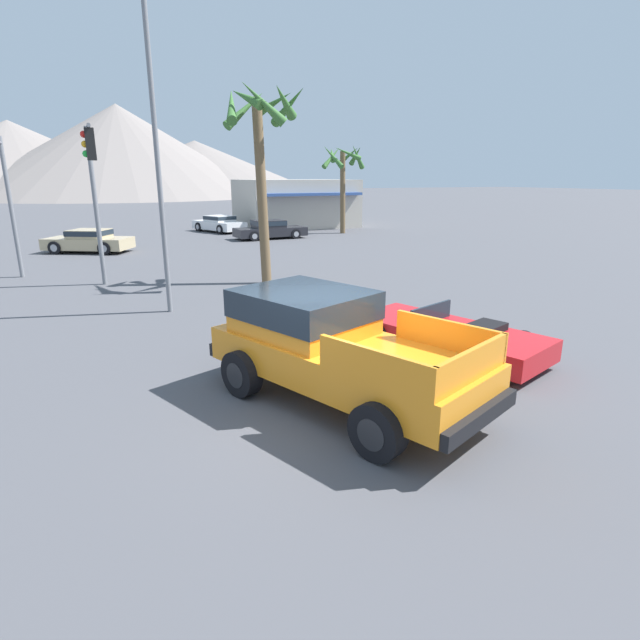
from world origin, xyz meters
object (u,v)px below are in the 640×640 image
parked_car_white (219,223)px  parked_car_dark (270,229)px  traffic_light_crosswalk (2,181)px  palm_tree_tall (262,136)px  traffic_light_main (93,177)px  street_lamp_post (154,117)px  palm_tree_short (343,167)px  orange_pickup_truck (329,340)px  red_convertible_car (448,336)px  parked_car_tan (89,241)px

parked_car_white → parked_car_dark: bearing=-92.5°
traffic_light_crosswalk → parked_car_dark: bearing=125.3°
palm_tree_tall → traffic_light_main: bearing=170.6°
street_lamp_post → palm_tree_short: size_ratio=1.52×
orange_pickup_truck → parked_car_dark: bearing=51.9°
red_convertible_car → parked_car_white: (1.74, 27.98, 0.19)m
orange_pickup_truck → palm_tree_tall: bearing=56.1°
red_convertible_car → parked_car_tan: (-7.01, 20.69, 0.20)m
red_convertible_car → parked_car_dark: parked_car_dark is taller
red_convertible_car → parked_car_dark: size_ratio=1.00×
parked_car_tan → traffic_light_crosswalk: (-2.58, -7.64, 3.08)m
traffic_light_crosswalk → orange_pickup_truck: bearing=23.9°
parked_car_dark → palm_tree_tall: size_ratio=0.67×
parked_car_white → palm_tree_short: bearing=-52.5°
traffic_light_main → palm_tree_tall: size_ratio=0.80×
street_lamp_post → parked_car_tan: bearing=97.8°
parked_car_dark → parked_car_white: (-1.93, 5.53, -0.00)m
traffic_light_main → parked_car_tan: bearing=-178.1°
orange_pickup_truck → traffic_light_main: size_ratio=1.01×
palm_tree_short → traffic_light_main: bearing=-140.5°
palm_tree_short → traffic_light_crosswalk: bearing=-151.5°
red_convertible_car → palm_tree_tall: 10.46m
parked_car_white → traffic_light_main: bearing=-137.0°
orange_pickup_truck → parked_car_white: orange_pickup_truck is taller
orange_pickup_truck → traffic_light_main: bearing=85.2°
red_convertible_car → parked_car_dark: (3.68, 22.45, 0.19)m
palm_tree_tall → palm_tree_short: bearing=53.3°
red_convertible_car → parked_car_dark: bearing=62.4°
traffic_light_crosswalk → street_lamp_post: (4.52, -6.64, 1.67)m
parked_car_tan → traffic_light_crosswalk: 8.63m
palm_tree_short → palm_tree_tall: bearing=-126.7°
red_convertible_car → traffic_light_crosswalk: bearing=108.0°
traffic_light_main → traffic_light_crosswalk: traffic_light_main is taller
parked_car_tan → palm_tree_tall: palm_tree_tall is taller
parked_car_tan → palm_tree_tall: bearing=-122.5°
street_lamp_post → palm_tree_tall: street_lamp_post is taller
palm_tree_tall → street_lamp_post: bearing=-144.5°
red_convertible_car → traffic_light_main: traffic_light_main is taller
parked_car_tan → parked_car_white: size_ratio=0.99×
traffic_light_crosswalk → palm_tree_tall: bearing=65.7°
parked_car_dark → traffic_light_main: bearing=-42.1°
parked_car_dark → street_lamp_post: street_lamp_post is taller
parked_car_white → traffic_light_main: (-8.41, -17.85, 3.23)m
parked_car_white → traffic_light_main: size_ratio=0.85×
orange_pickup_truck → traffic_light_crosswalk: bearing=92.7°
orange_pickup_truck → parked_car_tan: size_ratio=1.20×
red_convertible_car → palm_tree_short: (9.46, 23.41, 4.11)m
orange_pickup_truck → parked_car_tan: bearing=78.3°
orange_pickup_truck → parked_car_white: size_ratio=1.19×
red_convertible_car → palm_tree_short: 25.58m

